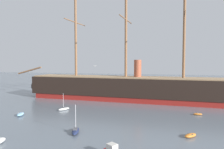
# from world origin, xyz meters

# --- Properties ---
(tall_ship) EXTENTS (76.94, 17.10, 36.99)m
(tall_ship) POSITION_xyz_m (0.51, 54.22, 4.03)
(tall_ship) COLOR maroon
(tall_ship) RESTS_ON ground
(sailboat_near_centre) EXTENTS (2.12, 4.00, 4.99)m
(sailboat_near_centre) POSITION_xyz_m (-1.71, 19.82, 0.42)
(sailboat_near_centre) COLOR #1E284C
(sailboat_near_centre) RESTS_ON ground
(dinghy_mid_left) EXTENTS (2.06, 3.21, 0.70)m
(dinghy_mid_left) POSITION_xyz_m (-19.12, 28.13, 0.35)
(dinghy_mid_left) COLOR #7FB2D6
(dinghy_mid_left) RESTS_ON ground
(dinghy_mid_right) EXTENTS (2.54, 2.68, 0.61)m
(dinghy_mid_right) POSITION_xyz_m (17.55, 22.70, 0.31)
(dinghy_mid_right) COLOR orange
(dinghy_mid_right) RESTS_ON ground
(sailboat_alongside_bow) EXTENTS (2.42, 3.39, 4.30)m
(sailboat_alongside_bow) POSITION_xyz_m (-12.07, 35.96, 0.36)
(sailboat_alongside_bow) COLOR silver
(sailboat_alongside_bow) RESTS_ON ground
(dinghy_alongside_stern) EXTENTS (2.05, 1.02, 0.47)m
(dinghy_alongside_stern) POSITION_xyz_m (20.61, 39.08, 0.24)
(dinghy_alongside_stern) COLOR orange
(dinghy_alongside_stern) RESTS_ON ground
(dinghy_far_left) EXTENTS (2.59, 1.31, 0.59)m
(dinghy_far_left) POSITION_xyz_m (-28.66, 53.55, 0.30)
(dinghy_far_left) COLOR #1E284C
(dinghy_far_left) RESTS_ON ground
(dinghy_distant_centre) EXTENTS (1.99, 2.87, 0.62)m
(dinghy_distant_centre) POSITION_xyz_m (1.73, 65.70, 0.31)
(dinghy_distant_centre) COLOR silver
(dinghy_distant_centre) RESTS_ON ground
(seagull_in_flight) EXTENTS (0.43, 1.05, 0.13)m
(seagull_in_flight) POSITION_xyz_m (0.65, 23.44, 11.70)
(seagull_in_flight) COLOR silver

